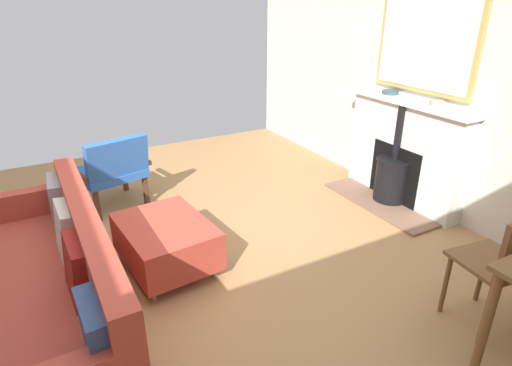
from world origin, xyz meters
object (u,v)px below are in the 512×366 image
object	(u,v)px
mantel_bowl_far	(437,103)
ottoman	(166,241)
mantel_bowl_near	(390,92)
dining_chair_near_fireplace	(505,262)
fireplace	(401,158)
sofa	(49,287)
armchair_accent	(112,168)

from	to	relation	value
mantel_bowl_far	ottoman	size ratio (longest dim) A/B	0.16
mantel_bowl_near	dining_chair_near_fireplace	bearing A→B (deg)	64.98
fireplace	mantel_bowl_far	xyz separation A→B (m)	(-0.01, 0.30, 0.63)
fireplace	mantel_bowl_far	distance (m)	0.70
sofa	dining_chair_near_fireplace	distance (m)	2.76
fireplace	sofa	bearing A→B (deg)	6.26
sofa	armchair_accent	world-z (taller)	sofa
mantel_bowl_near	armchair_accent	world-z (taller)	mantel_bowl_near
armchair_accent	dining_chair_near_fireplace	distance (m)	3.37
mantel_bowl_far	sofa	size ratio (longest dim) A/B	0.07
fireplace	ottoman	world-z (taller)	fireplace
fireplace	mantel_bowl_far	bearing A→B (deg)	91.84
armchair_accent	dining_chair_near_fireplace	bearing A→B (deg)	120.69
fireplace	sofa	distance (m)	3.34
fireplace	ottoman	xyz separation A→B (m)	(2.49, 0.02, -0.23)
mantel_bowl_near	ottoman	size ratio (longest dim) A/B	0.19
fireplace	sofa	size ratio (longest dim) A/B	0.69
dining_chair_near_fireplace	mantel_bowl_near	bearing A→B (deg)	-115.02
mantel_bowl_near	sofa	size ratio (longest dim) A/B	0.08
ottoman	dining_chair_near_fireplace	bearing A→B (deg)	134.00
fireplace	sofa	xyz separation A→B (m)	(3.32, 0.36, -0.13)
mantel_bowl_near	sofa	distance (m)	3.47
armchair_accent	fireplace	bearing A→B (deg)	154.76
fireplace	armchair_accent	size ratio (longest dim) A/B	1.83
ottoman	armchair_accent	size ratio (longest dim) A/B	1.09
mantel_bowl_near	mantel_bowl_far	distance (m)	0.57
armchair_accent	mantel_bowl_near	bearing A→B (deg)	159.75
fireplace	armchair_accent	xyz separation A→B (m)	(2.61, -1.23, -0.04)
mantel_bowl_near	armchair_accent	distance (m)	2.87
fireplace	mantel_bowl_near	size ratio (longest dim) A/B	8.79
fireplace	mantel_bowl_far	world-z (taller)	mantel_bowl_far
ottoman	dining_chair_near_fireplace	world-z (taller)	dining_chair_near_fireplace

